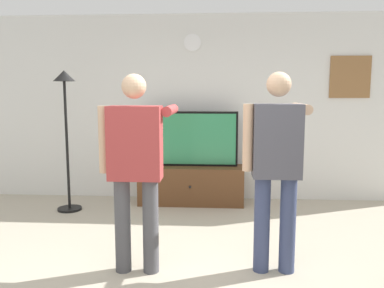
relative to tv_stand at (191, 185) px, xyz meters
The scene contains 8 objects.
back_wall 1.15m from the tv_stand, 67.41° to the left, with size 6.40×0.10×2.70m, color silver.
tv_stand is the anchor object (origin of this frame).
television 0.66m from the tv_stand, 90.00° to the left, with size 1.31×0.07×0.78m.
wall_clock 2.04m from the tv_stand, 90.00° to the left, with size 0.24×0.24×0.03m, color white.
framed_picture 2.73m from the tv_stand, ahead, with size 0.56×0.04×0.59m, color olive.
floor_lamp 1.99m from the tv_stand, 165.17° to the right, with size 0.32×0.32×1.87m.
person_standing_nearer_lamp 2.31m from the tv_stand, 98.88° to the right, with size 0.64×0.78×1.75m.
person_standing_nearer_couch 2.38m from the tv_stand, 67.11° to the right, with size 0.59×0.78×1.76m.
Camera 1 is at (0.22, -2.89, 1.61)m, focal length 36.84 mm.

